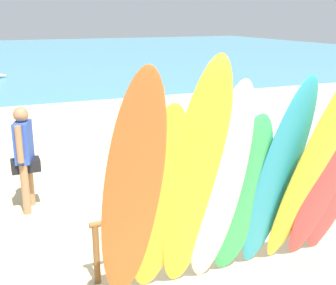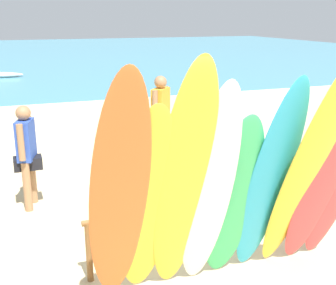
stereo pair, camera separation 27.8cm
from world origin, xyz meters
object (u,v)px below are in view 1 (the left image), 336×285
at_px(surfboard_white_3, 219,192).
at_px(surfboard_yellow_1, 158,208).
at_px(surfboard_yellow_6, 311,170).
at_px(surfboard_rack, 214,213).
at_px(surfboard_teal_5, 276,180).
at_px(surfboard_orange_0, 132,200).
at_px(surfboard_yellow_2, 194,187).
at_px(surfboard_green_4, 241,199).
at_px(beachgoer_near_rack, 24,152).
at_px(surfboard_red_7, 328,180).
at_px(beachgoer_by_water, 156,114).

bearing_deg(surfboard_white_3, surfboard_yellow_1, 177.48).
height_order(surfboard_yellow_1, surfboard_yellow_6, surfboard_yellow_6).
bearing_deg(surfboard_rack, surfboard_teal_5, -60.70).
bearing_deg(surfboard_orange_0, surfboard_teal_5, 3.08).
bearing_deg(surfboard_teal_5, surfboard_yellow_1, 176.54).
bearing_deg(surfboard_white_3, surfboard_yellow_2, -171.66).
bearing_deg(surfboard_teal_5, surfboard_white_3, -178.74).
bearing_deg(surfboard_green_4, beachgoer_near_rack, 123.73).
bearing_deg(surfboard_yellow_1, surfboard_teal_5, 1.35).
relative_size(surfboard_yellow_6, surfboard_red_7, 1.19).
height_order(surfboard_green_4, surfboard_red_7, surfboard_red_7).
height_order(surfboard_orange_0, beachgoer_by_water, surfboard_orange_0).
bearing_deg(surfboard_green_4, surfboard_rack, 87.97).
distance_m(surfboard_rack, surfboard_teal_5, 0.94).
relative_size(surfboard_rack, surfboard_red_7, 1.29).
xyz_separation_m(surfboard_yellow_2, surfboard_red_7, (1.62, 0.03, -0.18)).
bearing_deg(surfboard_yellow_1, surfboard_yellow_6, -3.83).
relative_size(surfboard_rack, beachgoer_by_water, 1.72).
distance_m(surfboard_rack, surfboard_red_7, 1.32).
relative_size(surfboard_yellow_2, surfboard_teal_5, 1.11).
height_order(surfboard_orange_0, surfboard_yellow_1, surfboard_orange_0).
bearing_deg(surfboard_orange_0, beachgoer_near_rack, 102.52).
xyz_separation_m(surfboard_yellow_1, surfboard_yellow_6, (1.64, -0.14, 0.19)).
relative_size(surfboard_orange_0, surfboard_white_3, 1.08).
bearing_deg(surfboard_orange_0, beachgoer_by_water, 66.20).
bearing_deg(surfboard_teal_5, surfboard_yellow_2, -178.52).
distance_m(surfboard_rack, surfboard_orange_0, 1.59).
bearing_deg(surfboard_teal_5, surfboard_yellow_6, -28.59).
height_order(surfboard_rack, surfboard_red_7, surfboard_red_7).
distance_m(surfboard_white_3, beachgoer_near_rack, 3.34).
height_order(surfboard_yellow_2, surfboard_red_7, surfboard_yellow_2).
distance_m(surfboard_white_3, surfboard_red_7, 1.33).
relative_size(surfboard_yellow_6, beachgoer_near_rack, 1.74).
xyz_separation_m(surfboard_rack, surfboard_orange_0, (-1.24, -0.73, 0.67)).
height_order(surfboard_rack, surfboard_yellow_6, surfboard_yellow_6).
xyz_separation_m(beachgoer_by_water, beachgoer_near_rack, (-2.50, -1.22, -0.09)).
relative_size(surfboard_rack, surfboard_green_4, 1.47).
bearing_deg(beachgoer_near_rack, surfboard_green_4, 50.83).
distance_m(surfboard_yellow_6, beachgoer_near_rack, 4.00).
xyz_separation_m(surfboard_rack, surfboard_yellow_6, (0.68, -0.78, 0.70)).
distance_m(surfboard_orange_0, surfboard_yellow_6, 1.91).
bearing_deg(surfboard_green_4, surfboard_white_3, -158.47).
height_order(surfboard_yellow_2, beachgoer_by_water, surfboard_yellow_2).
relative_size(surfboard_orange_0, surfboard_yellow_1, 1.16).
bearing_deg(surfboard_yellow_2, surfboard_white_3, 6.95).
bearing_deg(surfboard_green_4, beachgoer_by_water, 81.20).
distance_m(surfboard_white_3, beachgoer_by_water, 4.27).
relative_size(surfboard_green_4, surfboard_red_7, 0.88).
distance_m(surfboard_orange_0, surfboard_white_3, 0.89).
distance_m(surfboard_white_3, surfboard_yellow_6, 1.03).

